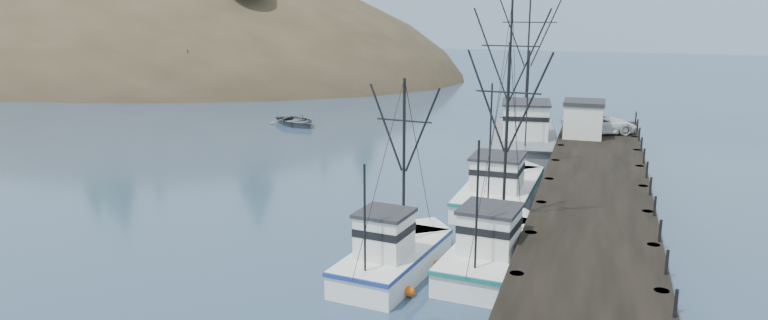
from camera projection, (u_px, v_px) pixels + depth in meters
ground at (243, 294)px, 29.23m from camera, size 400.00×400.00×0.00m
pier at (595, 187)px, 39.48m from camera, size 6.00×44.00×2.00m
headland at (95, 93)px, 125.51m from camera, size 134.80×78.00×51.00m
distant_ridge at (591, 46)px, 183.73m from camera, size 360.00×40.00×26.00m
distant_ridge_far at (425, 40)px, 212.57m from camera, size 180.00×25.00×18.00m
moored_sailboats at (191, 91)px, 90.98m from camera, size 18.64×10.64×6.35m
trawler_near at (497, 249)px, 32.14m from camera, size 4.32×10.56×10.75m
trawler_mid at (396, 256)px, 31.34m from camera, size 3.97×9.04×9.22m
trawler_far at (502, 188)px, 42.54m from camera, size 4.37×12.47×12.61m
work_vessel at (524, 139)px, 55.63m from camera, size 6.58×16.62×13.70m
pier_shed at (584, 119)px, 52.09m from camera, size 3.00×3.20×2.80m
pickup_truck at (599, 124)px, 53.59m from camera, size 6.21×4.63×1.57m
motorboat at (296, 125)px, 68.32m from camera, size 7.10×6.73×1.20m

